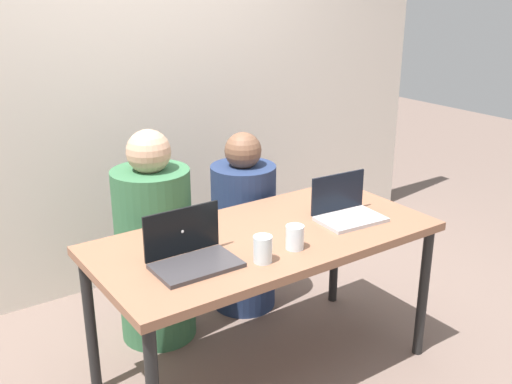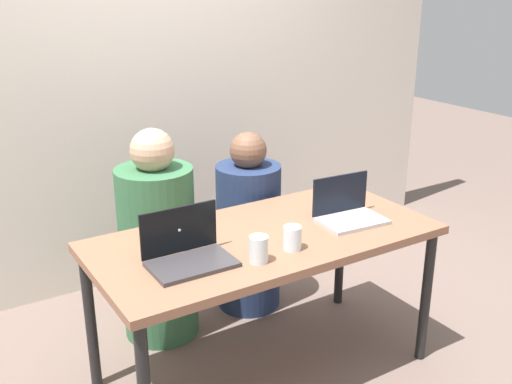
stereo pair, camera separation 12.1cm
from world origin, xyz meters
name	(u,v)px [view 1 (the left image)]	position (x,y,z in m)	size (l,w,h in m)	color
ground_plane	(265,370)	(0.00, 0.00, 0.00)	(12.00, 12.00, 0.00)	#705C53
back_wall	(137,86)	(0.00, 1.33, 1.22)	(4.50, 0.10, 2.44)	silver
desk	(265,247)	(0.00, 0.00, 0.67)	(1.57, 0.76, 0.74)	#8A5B43
person_on_left	(155,249)	(-0.28, 0.60, 0.51)	(0.44, 0.44, 1.14)	#346641
person_on_right	(244,231)	(0.28, 0.60, 0.47)	(0.38, 0.38, 1.05)	navy
laptop_front_left	(191,253)	(-0.42, -0.08, 0.79)	(0.34, 0.26, 0.22)	#393639
laptop_front_right	(346,210)	(0.43, -0.07, 0.78)	(0.32, 0.25, 0.21)	#B4B3B9
water_glass_left	(263,251)	(-0.17, -0.22, 0.79)	(0.08, 0.08, 0.11)	silver
water_glass_center	(295,239)	(0.01, -0.20, 0.78)	(0.08, 0.08, 0.10)	silver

